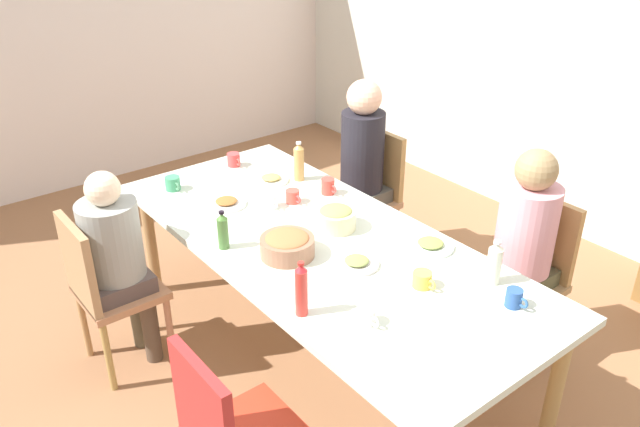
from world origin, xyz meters
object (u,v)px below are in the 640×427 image
Objects in this scene: cup_5 at (293,196)px; cup_7 at (270,201)px; chair_0 at (370,190)px; cup_2 at (328,186)px; dining_table at (320,250)px; cup_4 at (514,298)px; chair_2 at (528,269)px; person_2 at (523,240)px; cup_1 at (367,316)px; chair_3 at (104,286)px; plate_3 at (430,245)px; cup_6 at (173,183)px; plate_2 at (271,179)px; cup_0 at (423,280)px; bowl_0 at (287,245)px; person_0 at (361,159)px; person_3 at (116,253)px; plate_1 at (226,203)px; bottle_1 at (223,231)px; cup_3 at (234,160)px; bottle_2 at (299,162)px; bottle_0 at (494,263)px; bottle_3 at (301,290)px; bowl_1 at (336,218)px; plate_0 at (357,263)px.

cup_7 reaches higher than cup_5.
chair_0 is 0.65m from cup_2.
dining_table is 1.00m from cup_4.
person_2 reaches higher than chair_2.
chair_3 is at bearing -153.20° from cup_1.
plate_3 is 0.93m from cup_7.
cup_5 is at bearing 161.60° from dining_table.
cup_2 is at bearing 48.40° from cup_6.
chair_2 is 1.55m from plate_2.
cup_2 is at bearing 165.04° from cup_0.
cup_4 is at bearing 28.73° from bowl_0.
person_0 is 1.14× the size of person_3.
plate_1 reaches higher than dining_table.
chair_3 is 0.99m from bowl_0.
plate_2 is at bearing 150.92° from bowl_0.
bottle_1 is (0.39, 0.40, 0.16)m from person_3.
person_0 is (-0.00, -0.09, 0.25)m from chair_0.
cup_2 is at bearing 176.99° from cup_4.
bowl_0 is 2.15× the size of cup_6.
plate_2 is at bearing -100.15° from person_0.
chair_3 is 1.19m from cup_3.
dining_table is 1.03m from person_2.
plate_2 is 0.86× the size of bottle_2.
bottle_2 is (-1.27, -0.56, 0.34)m from chair_2.
bottle_0 is (1.40, 0.54, 0.09)m from plate_1.
bottle_0 is at bearing 79.01° from cup_1.
chair_0 is at bearing 175.83° from person_2.
cup_4 is (0.30, 0.57, 0.01)m from cup_1.
bottle_3 is at bearing 19.83° from person_3.
bottle_0 is at bearing 57.88° from cup_0.
plate_3 is at bearing 8.94° from plate_2.
bowl_1 is at bearing -0.64° from cup_3.
person_3 reaches higher than bottle_3.
bottle_3 is at bearing -52.02° from chair_0.
cup_6 is 0.75m from bottle_2.
bowl_0 is 0.71m from cup_2.
chair_2 is at bearing 36.46° from cup_5.
cup_4 is (0.95, 0.30, 0.10)m from dining_table.
cup_1 reaches higher than plate_3.
bottle_1 is at bearing 46.12° from person_3.
bottle_0 is (1.85, 0.22, 0.06)m from cup_3.
plate_3 is 1.98× the size of cup_3.
plate_0 is 0.75m from cup_7.
bottle_1 reaches higher than cup_1.
person_2 is 4.81× the size of bottle_3.
bowl_1 is 1.80× the size of cup_3.
cup_0 is 1.14× the size of cup_4.
cup_0 is at bearing 12.38° from plate_1.
plate_0 is 0.72m from cup_4.
bottle_2 is at bearing 143.88° from bottle_3.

